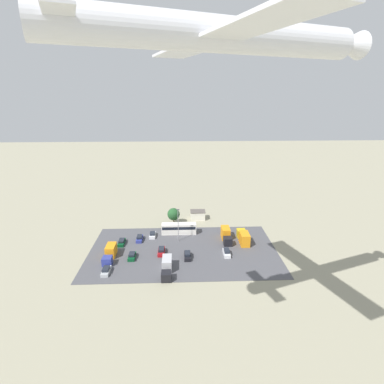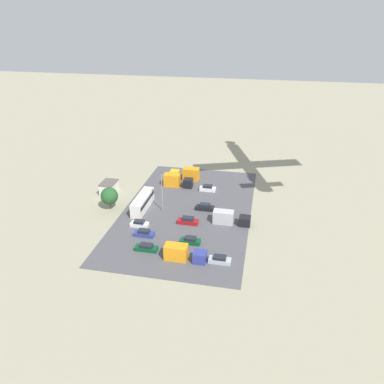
{
  "view_description": "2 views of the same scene",
  "coord_description": "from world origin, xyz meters",
  "px_view_note": "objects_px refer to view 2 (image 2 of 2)",
  "views": [
    {
      "loc": [
        0.47,
        85.39,
        41.88
      ],
      "look_at": [
        -1.72,
        29.22,
        23.64
      ],
      "focal_mm": 28.0,
      "sensor_mm": 36.0,
      "label": 1
    },
    {
      "loc": [
        77.76,
        27.16,
        43.45
      ],
      "look_at": [
        0.12,
        11.13,
        5.15
      ],
      "focal_mm": 35.0,
      "sensor_mm": 36.0,
      "label": 2
    }
  ],
  "objects_px": {
    "parked_car_0": "(220,260)",
    "parked_car_5": "(205,207)",
    "bus": "(143,202)",
    "parked_car_1": "(208,188)",
    "parked_truck_0": "(177,181)",
    "parked_truck_2": "(183,253)",
    "parked_car_3": "(188,221)",
    "parked_car_4": "(144,233)",
    "shed_building": "(109,188)",
    "parked_car_2": "(139,224)",
    "parked_truck_1": "(229,218)",
    "parked_car_6": "(146,248)",
    "parked_car_7": "(191,241)",
    "parked_truck_3": "(186,174)"
  },
  "relations": [
    {
      "from": "parked_car_0",
      "to": "parked_car_5",
      "type": "height_order",
      "value": "parked_car_5"
    },
    {
      "from": "bus",
      "to": "parked_car_1",
      "type": "relative_size",
      "value": 2.53
    },
    {
      "from": "parked_car_5",
      "to": "parked_truck_0",
      "type": "height_order",
      "value": "parked_truck_0"
    },
    {
      "from": "parked_truck_0",
      "to": "parked_truck_2",
      "type": "distance_m",
      "value": 33.98
    },
    {
      "from": "parked_car_3",
      "to": "parked_car_4",
      "type": "bearing_deg",
      "value": 130.98
    },
    {
      "from": "parked_car_1",
      "to": "parked_truck_2",
      "type": "bearing_deg",
      "value": -179.33
    },
    {
      "from": "shed_building",
      "to": "parked_truck_2",
      "type": "height_order",
      "value": "parked_truck_2"
    },
    {
      "from": "bus",
      "to": "parked_car_2",
      "type": "height_order",
      "value": "bus"
    },
    {
      "from": "shed_building",
      "to": "parked_car_4",
      "type": "xyz_separation_m",
      "value": [
        18.51,
        15.72,
        -0.85
      ]
    },
    {
      "from": "parked_car_3",
      "to": "parked_car_4",
      "type": "relative_size",
      "value": 1.07
    },
    {
      "from": "parked_truck_0",
      "to": "shed_building",
      "type": "bearing_deg",
      "value": -65.17
    },
    {
      "from": "parked_car_3",
      "to": "parked_truck_1",
      "type": "distance_m",
      "value": 9.36
    },
    {
      "from": "parked_car_2",
      "to": "parked_truck_2",
      "type": "xyz_separation_m",
      "value": [
        10.27,
        12.31,
        0.82
      ]
    },
    {
      "from": "parked_car_1",
      "to": "parked_car_6",
      "type": "relative_size",
      "value": 0.93
    },
    {
      "from": "parked_car_0",
      "to": "parked_car_6",
      "type": "height_order",
      "value": "parked_car_6"
    },
    {
      "from": "parked_car_5",
      "to": "parked_car_7",
      "type": "xyz_separation_m",
      "value": [
        14.91,
        -0.46,
        -0.08
      ]
    },
    {
      "from": "parked_car_4",
      "to": "parked_car_5",
      "type": "height_order",
      "value": "parked_car_5"
    },
    {
      "from": "shed_building",
      "to": "parked_car_4",
      "type": "relative_size",
      "value": 1.2
    },
    {
      "from": "shed_building",
      "to": "parked_truck_1",
      "type": "bearing_deg",
      "value": 73.84
    },
    {
      "from": "parked_truck_1",
      "to": "parked_car_3",
      "type": "bearing_deg",
      "value": -78.18
    },
    {
      "from": "parked_car_3",
      "to": "parked_car_7",
      "type": "xyz_separation_m",
      "value": [
        7.75,
        2.22,
        -0.07
      ]
    },
    {
      "from": "parked_car_6",
      "to": "parked_truck_3",
      "type": "relative_size",
      "value": 0.56
    },
    {
      "from": "parked_truck_1",
      "to": "parked_truck_3",
      "type": "relative_size",
      "value": 1.02
    },
    {
      "from": "parked_truck_3",
      "to": "parked_car_3",
      "type": "bearing_deg",
      "value": -166.72
    },
    {
      "from": "parked_car_6",
      "to": "parked_car_7",
      "type": "relative_size",
      "value": 1.13
    },
    {
      "from": "bus",
      "to": "parked_car_5",
      "type": "relative_size",
      "value": 2.44
    },
    {
      "from": "shed_building",
      "to": "parked_car_3",
      "type": "xyz_separation_m",
      "value": [
        11.47,
        23.83,
        -0.8
      ]
    },
    {
      "from": "parked_car_5",
      "to": "parked_car_4",
      "type": "bearing_deg",
      "value": -37.22
    },
    {
      "from": "parked_car_2",
      "to": "parked_car_3",
      "type": "relative_size",
      "value": 0.86
    },
    {
      "from": "parked_car_7",
      "to": "parked_truck_3",
      "type": "xyz_separation_m",
      "value": [
        -31.79,
        -7.89,
        1.02
      ]
    },
    {
      "from": "parked_truck_3",
      "to": "parked_truck_0",
      "type": "bearing_deg",
      "value": 161.28
    },
    {
      "from": "parked_car_7",
      "to": "parked_truck_3",
      "type": "height_order",
      "value": "parked_truck_3"
    },
    {
      "from": "parked_truck_0",
      "to": "parked_truck_2",
      "type": "xyz_separation_m",
      "value": [
        32.7,
        9.24,
        -0.17
      ]
    },
    {
      "from": "parked_car_7",
      "to": "parked_truck_3",
      "type": "distance_m",
      "value": 32.77
    },
    {
      "from": "parked_car_2",
      "to": "parked_car_5",
      "type": "bearing_deg",
      "value": 128.72
    },
    {
      "from": "parked_car_0",
      "to": "parked_car_6",
      "type": "bearing_deg",
      "value": -94.01
    },
    {
      "from": "parked_car_5",
      "to": "parked_truck_2",
      "type": "relative_size",
      "value": 0.55
    },
    {
      "from": "parked_car_1",
      "to": "parked_truck_1",
      "type": "distance_m",
      "value": 17.76
    },
    {
      "from": "parked_car_7",
      "to": "parked_car_0",
      "type": "bearing_deg",
      "value": 52.13
    },
    {
      "from": "parked_car_3",
      "to": "parked_car_5",
      "type": "distance_m",
      "value": 7.65
    },
    {
      "from": "parked_car_0",
      "to": "parked_truck_1",
      "type": "distance_m",
      "value": 15.0
    },
    {
      "from": "parked_car_0",
      "to": "parked_car_4",
      "type": "relative_size",
      "value": 0.99
    },
    {
      "from": "parked_car_5",
      "to": "parked_car_6",
      "type": "relative_size",
      "value": 0.96
    },
    {
      "from": "parked_truck_0",
      "to": "parked_car_3",
      "type": "bearing_deg",
      "value": 21.05
    },
    {
      "from": "parked_car_1",
      "to": "parked_truck_2",
      "type": "relative_size",
      "value": 0.53
    },
    {
      "from": "parked_truck_2",
      "to": "bus",
      "type": "bearing_deg",
      "value": -142.36
    },
    {
      "from": "parked_truck_1",
      "to": "parked_car_0",
      "type": "bearing_deg",
      "value": -0.33
    },
    {
      "from": "shed_building",
      "to": "parked_car_6",
      "type": "relative_size",
      "value": 1.13
    },
    {
      "from": "parked_car_2",
      "to": "parked_truck_2",
      "type": "distance_m",
      "value": 16.05
    },
    {
      "from": "parked_car_6",
      "to": "parked_truck_2",
      "type": "xyz_separation_m",
      "value": [
        1.6,
        7.88,
        0.82
      ]
    }
  ]
}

